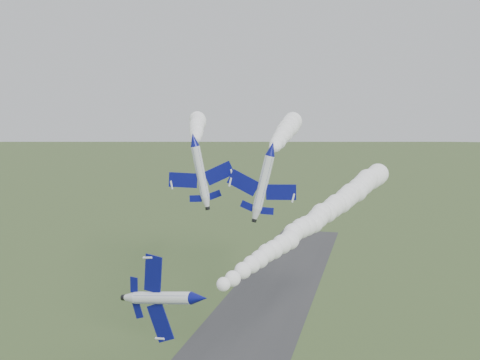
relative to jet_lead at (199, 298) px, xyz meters
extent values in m
cylinder|color=white|center=(-0.02, 0.12, -0.01)|extent=(3.76, 8.72, 1.75)
cone|color=navy|center=(-1.32, -5.12, -0.01)|extent=(2.24, 2.60, 1.75)
cone|color=white|center=(1.23, 5.16, -0.01)|extent=(2.14, 2.20, 1.75)
cylinder|color=black|center=(1.47, 6.14, -0.01)|extent=(1.01, 0.81, 0.89)
ellipsoid|color=black|center=(0.00, -2.15, 0.08)|extent=(1.84, 3.13, 1.17)
cube|color=navy|center=(-0.45, 1.06, 2.98)|extent=(1.46, 2.59, 4.65)
cube|color=navy|center=(0.50, 0.82, -3.05)|extent=(1.46, 2.59, 4.65)
cube|color=navy|center=(0.75, 4.33, 1.60)|extent=(0.68, 1.19, 2.03)
cube|color=navy|center=(1.26, 4.20, -1.62)|extent=(0.68, 1.19, 2.03)
cube|color=navy|center=(2.22, 3.72, 0.20)|extent=(2.56, 2.12, 0.48)
cylinder|color=white|center=(-11.40, 30.42, 17.06)|extent=(4.45, 9.15, 1.88)
cone|color=navy|center=(-9.72, 24.99, 17.06)|extent=(2.49, 2.81, 1.88)
cone|color=white|center=(-13.01, 35.64, 17.06)|extent=(2.36, 2.40, 1.88)
cylinder|color=black|center=(-13.32, 36.66, 17.06)|extent=(1.10, 0.90, 0.95)
ellipsoid|color=black|center=(-10.82, 28.18, 17.66)|extent=(2.11, 3.32, 1.25)
cube|color=navy|center=(-14.64, 30.32, 16.31)|extent=(5.41, 3.89, 1.07)
cube|color=navy|center=(-8.60, 32.18, 17.51)|extent=(5.41, 3.89, 1.07)
cube|color=navy|center=(-14.33, 34.22, 16.74)|extent=(2.38, 1.75, 0.51)
cube|color=navy|center=(-11.11, 35.22, 17.38)|extent=(2.38, 1.75, 0.51)
cube|color=navy|center=(-12.90, 34.40, 18.43)|extent=(1.05, 1.81, 2.34)
cylinder|color=white|center=(2.58, 29.33, 15.79)|extent=(3.09, 9.28, 1.96)
cone|color=navy|center=(3.31, 23.63, 15.79)|extent=(2.24, 2.61, 1.96)
cone|color=white|center=(1.88, 34.82, 15.79)|extent=(2.19, 2.18, 1.96)
cylinder|color=black|center=(1.75, 35.90, 15.79)|extent=(1.07, 0.77, 0.99)
ellipsoid|color=black|center=(3.02, 27.03, 16.39)|extent=(1.69, 3.26, 1.30)
cube|color=navy|center=(-0.70, 29.79, 16.38)|extent=(5.18, 3.20, 1.29)
cube|color=navy|center=(5.58, 30.59, 14.89)|extent=(5.18, 3.20, 1.29)
cube|color=navy|center=(0.33, 33.64, 16.19)|extent=(2.27, 1.45, 0.60)
cube|color=navy|center=(3.68, 34.07, 15.40)|extent=(2.27, 1.45, 0.60)
cube|color=navy|center=(2.36, 33.64, 17.17)|extent=(0.89, 1.81, 2.35)
camera|label=1|loc=(20.12, -57.16, 21.41)|focal=40.00mm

